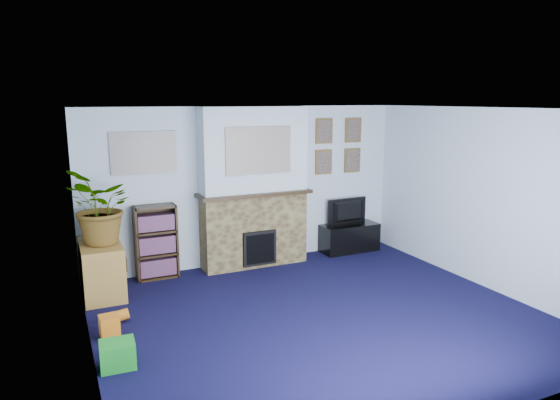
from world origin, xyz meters
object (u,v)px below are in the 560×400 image
tv_stand (349,238)px  bookshelf (156,243)px  sideboard (102,269)px  television (349,212)px

tv_stand → bookshelf: bookshelf is taller
bookshelf → sideboard: 0.86m
bookshelf → sideboard: bearing=-155.2°
tv_stand → television: 0.45m
bookshelf → sideboard: size_ratio=1.18×
television → sideboard: bearing=2.1°
television → bookshelf: 3.18m
television → bookshelf: bookshelf is taller
sideboard → television: bearing=4.3°
tv_stand → bookshelf: size_ratio=0.92×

